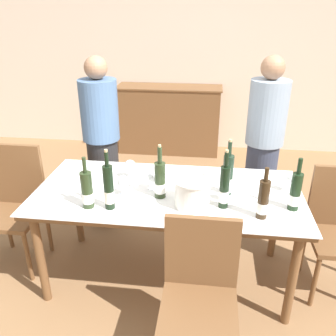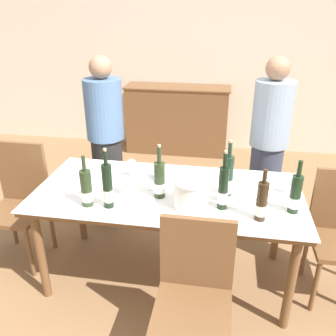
{
  "view_description": "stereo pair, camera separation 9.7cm",
  "coord_description": "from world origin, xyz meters",
  "px_view_note": "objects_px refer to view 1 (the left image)",
  "views": [
    {
      "loc": [
        0.28,
        -2.2,
        1.97
      ],
      "look_at": [
        0.0,
        0.0,
        0.94
      ],
      "focal_mm": 38.0,
      "sensor_mm": 36.0,
      "label": 1
    },
    {
      "loc": [
        0.37,
        -2.19,
        1.97
      ],
      "look_at": [
        0.0,
        0.0,
        0.94
      ],
      "focal_mm": 38.0,
      "sensor_mm": 36.0,
      "label": 2
    }
  ],
  "objects_px": {
    "wine_bottle_0": "(109,188)",
    "person_host": "(102,146)",
    "wine_bottle_2": "(263,200)",
    "wine_bottle_3": "(224,188)",
    "sideboard_cabinet": "(169,119)",
    "wine_bottle_6": "(87,191)",
    "chair_near_front": "(200,288)",
    "wine_bottle_1": "(228,176)",
    "wine_bottle_4": "(160,180)",
    "wine_glass_4": "(123,182)",
    "dining_table": "(168,200)",
    "wine_bottle_5": "(295,192)",
    "person_guest_left": "(263,149)",
    "wine_glass_2": "(227,189)",
    "wine_glass_1": "(152,178)",
    "wine_glass_3": "(291,179)",
    "chair_left_end": "(16,199)",
    "ice_bucket": "(192,192)",
    "wine_glass_0": "(130,166)"
  },
  "relations": [
    {
      "from": "wine_bottle_5",
      "to": "chair_near_front",
      "type": "bearing_deg",
      "value": -136.38
    },
    {
      "from": "wine_bottle_1",
      "to": "chair_near_front",
      "type": "xyz_separation_m",
      "value": [
        -0.15,
        -0.7,
        -0.36
      ]
    },
    {
      "from": "wine_bottle_2",
      "to": "wine_bottle_3",
      "type": "bearing_deg",
      "value": 157.33
    },
    {
      "from": "sideboard_cabinet",
      "to": "wine_bottle_6",
      "type": "bearing_deg",
      "value": -93.44
    },
    {
      "from": "wine_bottle_6",
      "to": "wine_glass_3",
      "type": "relative_size",
      "value": 2.41
    },
    {
      "from": "sideboard_cabinet",
      "to": "wine_bottle_3",
      "type": "bearing_deg",
      "value": -76.07
    },
    {
      "from": "chair_left_end",
      "to": "wine_glass_1",
      "type": "bearing_deg",
      "value": -3.85
    },
    {
      "from": "wine_glass_4",
      "to": "person_guest_left",
      "type": "bearing_deg",
      "value": 40.97
    },
    {
      "from": "wine_bottle_0",
      "to": "chair_near_front",
      "type": "bearing_deg",
      "value": -33.88
    },
    {
      "from": "chair_left_end",
      "to": "person_host",
      "type": "xyz_separation_m",
      "value": [
        0.54,
        0.62,
        0.24
      ]
    },
    {
      "from": "wine_bottle_4",
      "to": "chair_left_end",
      "type": "xyz_separation_m",
      "value": [
        -1.19,
        0.18,
        -0.33
      ]
    },
    {
      "from": "wine_glass_1",
      "to": "person_guest_left",
      "type": "xyz_separation_m",
      "value": [
        0.86,
        0.79,
        -0.05
      ]
    },
    {
      "from": "wine_bottle_0",
      "to": "wine_bottle_1",
      "type": "distance_m",
      "value": 0.81
    },
    {
      "from": "wine_bottle_5",
      "to": "wine_glass_2",
      "type": "height_order",
      "value": "wine_bottle_5"
    },
    {
      "from": "wine_glass_1",
      "to": "chair_left_end",
      "type": "xyz_separation_m",
      "value": [
        -1.12,
        0.08,
        -0.3
      ]
    },
    {
      "from": "dining_table",
      "to": "wine_bottle_5",
      "type": "height_order",
      "value": "wine_bottle_5"
    },
    {
      "from": "wine_bottle_0",
      "to": "wine_glass_3",
      "type": "distance_m",
      "value": 1.26
    },
    {
      "from": "dining_table",
      "to": "wine_bottle_2",
      "type": "relative_size",
      "value": 5.57
    },
    {
      "from": "wine_glass_2",
      "to": "person_guest_left",
      "type": "bearing_deg",
      "value": 68.92
    },
    {
      "from": "wine_glass_4",
      "to": "person_guest_left",
      "type": "relative_size",
      "value": 0.09
    },
    {
      "from": "person_guest_left",
      "to": "wine_bottle_5",
      "type": "bearing_deg",
      "value": -85.15
    },
    {
      "from": "sideboard_cabinet",
      "to": "wine_glass_1",
      "type": "distance_m",
      "value": 2.66
    },
    {
      "from": "wine_glass_3",
      "to": "chair_near_front",
      "type": "xyz_separation_m",
      "value": [
        -0.59,
        -0.78,
        -0.33
      ]
    },
    {
      "from": "wine_bottle_0",
      "to": "person_host",
      "type": "xyz_separation_m",
      "value": [
        -0.35,
        0.99,
        -0.11
      ]
    },
    {
      "from": "wine_glass_4",
      "to": "chair_near_front",
      "type": "bearing_deg",
      "value": -46.21
    },
    {
      "from": "wine_glass_0",
      "to": "wine_glass_2",
      "type": "xyz_separation_m",
      "value": [
        0.72,
        -0.26,
        -0.01
      ]
    },
    {
      "from": "wine_bottle_3",
      "to": "wine_glass_0",
      "type": "relative_size",
      "value": 2.73
    },
    {
      "from": "wine_bottle_4",
      "to": "chair_near_front",
      "type": "relative_size",
      "value": 0.41
    },
    {
      "from": "wine_glass_4",
      "to": "person_host",
      "type": "xyz_separation_m",
      "value": [
        -0.4,
        0.81,
        -0.07
      ]
    },
    {
      "from": "wine_bottle_3",
      "to": "wine_glass_4",
      "type": "relative_size",
      "value": 2.71
    },
    {
      "from": "ice_bucket",
      "to": "wine_bottle_5",
      "type": "bearing_deg",
      "value": 3.57
    },
    {
      "from": "sideboard_cabinet",
      "to": "wine_glass_3",
      "type": "relative_size",
      "value": 9.97
    },
    {
      "from": "dining_table",
      "to": "wine_bottle_0",
      "type": "bearing_deg",
      "value": -141.67
    },
    {
      "from": "wine_bottle_6",
      "to": "wine_glass_4",
      "type": "bearing_deg",
      "value": 42.5
    },
    {
      "from": "wine_glass_1",
      "to": "wine_glass_3",
      "type": "relative_size",
      "value": 0.93
    },
    {
      "from": "wine_glass_1",
      "to": "wine_glass_2",
      "type": "relative_size",
      "value": 1.01
    },
    {
      "from": "wine_bottle_2",
      "to": "wine_glass_2",
      "type": "relative_size",
      "value": 2.55
    },
    {
      "from": "wine_bottle_0",
      "to": "wine_bottle_2",
      "type": "distance_m",
      "value": 0.96
    },
    {
      "from": "sideboard_cabinet",
      "to": "person_guest_left",
      "type": "distance_m",
      "value": 2.15
    },
    {
      "from": "wine_bottle_3",
      "to": "wine_glass_3",
      "type": "bearing_deg",
      "value": 29.64
    },
    {
      "from": "wine_bottle_3",
      "to": "person_guest_left",
      "type": "height_order",
      "value": "person_guest_left"
    },
    {
      "from": "wine_bottle_3",
      "to": "wine_bottle_4",
      "type": "bearing_deg",
      "value": 169.12
    },
    {
      "from": "wine_bottle_6",
      "to": "wine_glass_4",
      "type": "relative_size",
      "value": 2.37
    },
    {
      "from": "wine_bottle_5",
      "to": "wine_bottle_4",
      "type": "bearing_deg",
      "value": 176.43
    },
    {
      "from": "wine_bottle_0",
      "to": "ice_bucket",
      "type": "bearing_deg",
      "value": 9.89
    },
    {
      "from": "wine_bottle_1",
      "to": "wine_glass_3",
      "type": "xyz_separation_m",
      "value": [
        0.44,
        0.08,
        -0.03
      ]
    },
    {
      "from": "wine_bottle_0",
      "to": "wine_glass_4",
      "type": "bearing_deg",
      "value": 73.88
    },
    {
      "from": "wine_bottle_1",
      "to": "wine_glass_4",
      "type": "height_order",
      "value": "wine_bottle_1"
    },
    {
      "from": "wine_bottle_3",
      "to": "wine_glass_2",
      "type": "distance_m",
      "value": 0.1
    },
    {
      "from": "ice_bucket",
      "to": "wine_bottle_5",
      "type": "height_order",
      "value": "wine_bottle_5"
    }
  ]
}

